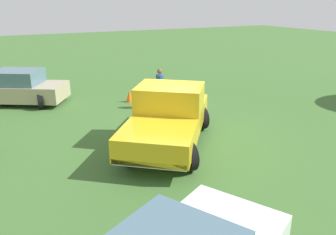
{
  "coord_description": "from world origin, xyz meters",
  "views": [
    {
      "loc": [
        -9.4,
        4.94,
        4.3
      ],
      "look_at": [
        -0.66,
        0.49,
        0.9
      ],
      "focal_mm": 36.16,
      "sensor_mm": 36.0,
      "label": 1
    }
  ],
  "objects_px": {
    "sedan_far": "(15,88)",
    "traffic_cone": "(129,96)",
    "pickup_truck": "(169,114)",
    "person_bystander": "(160,86)"
  },
  "relations": [
    {
      "from": "sedan_far",
      "to": "person_bystander",
      "type": "relative_size",
      "value": 2.77
    },
    {
      "from": "pickup_truck",
      "to": "sedan_far",
      "type": "relative_size",
      "value": 1.09
    },
    {
      "from": "pickup_truck",
      "to": "person_bystander",
      "type": "height_order",
      "value": "pickup_truck"
    },
    {
      "from": "sedan_far",
      "to": "traffic_cone",
      "type": "bearing_deg",
      "value": -173.85
    },
    {
      "from": "sedan_far",
      "to": "traffic_cone",
      "type": "relative_size",
      "value": 8.47
    },
    {
      "from": "pickup_truck",
      "to": "person_bystander",
      "type": "relative_size",
      "value": 3.03
    },
    {
      "from": "pickup_truck",
      "to": "traffic_cone",
      "type": "distance_m",
      "value": 4.99
    },
    {
      "from": "traffic_cone",
      "to": "sedan_far",
      "type": "bearing_deg",
      "value": 65.27
    },
    {
      "from": "person_bystander",
      "to": "traffic_cone",
      "type": "height_order",
      "value": "person_bystander"
    },
    {
      "from": "pickup_truck",
      "to": "person_bystander",
      "type": "xyz_separation_m",
      "value": [
        3.47,
        -1.36,
        -0.01
      ]
    }
  ]
}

